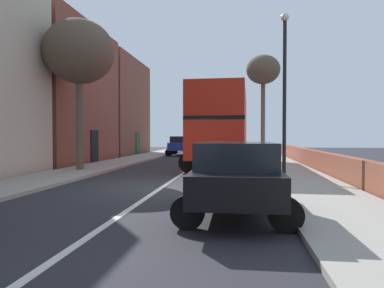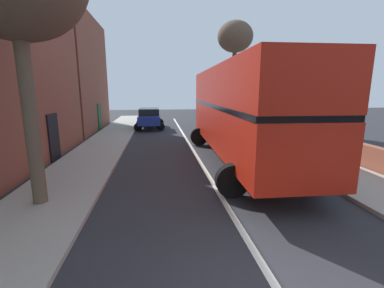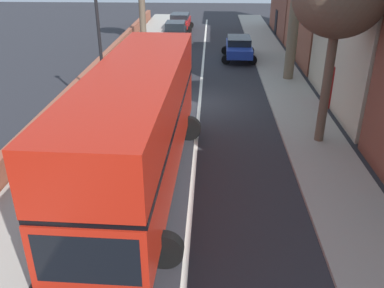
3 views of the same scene
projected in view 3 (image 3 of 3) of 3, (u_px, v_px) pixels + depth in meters
ground_plane at (200, 103)px, 21.22m from camera, size 84.00×84.00×0.00m
road_centre_line at (200, 103)px, 21.22m from camera, size 0.16×54.00×0.01m
sidewalk_left at (295, 103)px, 20.99m from camera, size 2.60×60.00×0.12m
sidewalk_right at (106, 100)px, 21.40m from camera, size 2.60×60.00×0.12m
terraced_houses_left at (383, 14)px, 19.04m from camera, size 4.07×47.62×9.91m
boundary_wall_right at (76, 92)px, 21.28m from camera, size 0.36×54.00×0.99m
double_decker_bus at (138, 121)px, 12.87m from camera, size 3.78×11.23×4.06m
parked_car_blue_left_0 at (239, 47)px, 29.08m from camera, size 2.48×4.45×1.54m
parked_car_red_right_1 at (180, 21)px, 39.10m from camera, size 2.56×4.27×1.57m
parked_car_black_right_3 at (160, 65)px, 24.50m from camera, size 2.44×3.94×1.60m
parked_car_black_right_4 at (175, 31)px, 34.41m from camera, size 2.39×3.93×1.65m
lamppost_right at (99, 36)px, 17.69m from camera, size 0.32×0.32×6.31m
litter_bin_right at (128, 51)px, 28.85m from camera, size 0.55×0.55×1.09m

